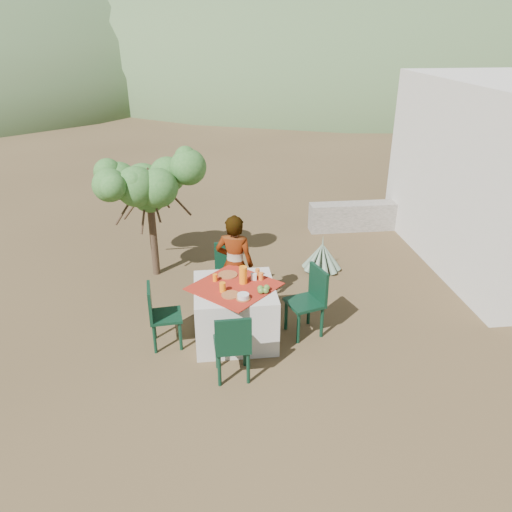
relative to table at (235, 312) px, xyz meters
The scene contains 24 objects.
ground 0.67m from the table, 168.24° to the left, with size 160.00×160.00×0.00m, color #3E2F1C.
table is the anchor object (origin of this frame).
chair_far 1.07m from the table, 91.44° to the left, with size 0.44×0.44×0.85m.
chair_near 0.88m from the table, 95.93° to the right, with size 0.42×0.42×0.88m.
chair_left 0.96m from the table, behind, with size 0.43×0.43×0.85m.
chair_right 1.00m from the table, ahead, with size 0.54×0.54×0.93m.
person 0.76m from the table, 85.36° to the left, with size 0.53×0.35×1.46m, color #8C6651.
shrub_tree 2.55m from the table, 118.34° to the left, with size 1.55×1.52×1.82m.
agave 2.41m from the table, 48.71° to the left, with size 0.64×0.66×0.69m.
stone_wall 4.66m from the table, 48.98° to the left, with size 2.60×0.35×0.55m, color gray.
hill_near_right 37.89m from the table, 72.40° to the left, with size 48.00×48.00×20.00m, color #395831.
hill_far_center 52.31m from the table, 94.98° to the left, with size 60.00×60.00×24.00m, color slate.
hill_far_right 53.67m from the table, 59.23° to the left, with size 36.00×36.00×14.00m, color slate.
plate_far 0.50m from the table, 101.80° to the left, with size 0.26×0.26×0.01m, color brown.
plate_near 0.46m from the table, 105.38° to the right, with size 0.22×0.22×0.01m, color brown.
glass_far 0.52m from the table, 145.90° to the left, with size 0.06×0.06×0.10m, color orange.
glass_near 0.49m from the table, 139.40° to the right, with size 0.08×0.08×0.12m, color orange.
juice_pitcher 0.52m from the table, 28.67° to the left, with size 0.10×0.10×0.23m, color orange.
bowl_plate 0.52m from the table, 76.35° to the right, with size 0.18×0.18×0.01m, color brown.
white_bowl 0.54m from the table, 76.35° to the right, with size 0.14×0.14×0.05m, color silver.
jar_left 0.57m from the table, 20.31° to the left, with size 0.06×0.06×0.10m, color orange.
jar_right 0.60m from the table, 37.98° to the left, with size 0.06×0.06×0.10m, color orange.
napkin_holder 0.52m from the table, 26.75° to the left, with size 0.07×0.04×0.09m, color silver.
fruit_cluster 0.58m from the table, 30.51° to the right, with size 0.16×0.15×0.08m.
Camera 1 is at (0.18, -5.64, 3.77)m, focal length 35.00 mm.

